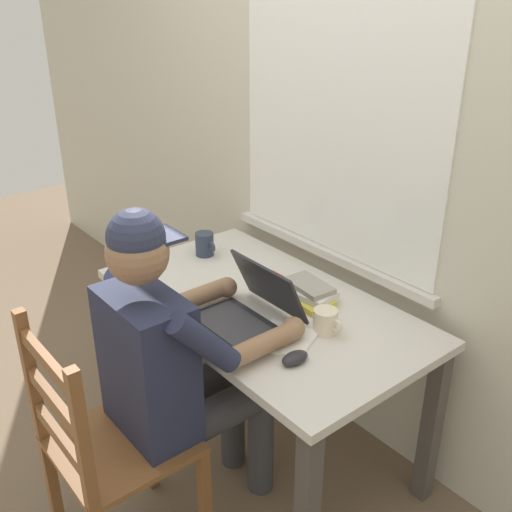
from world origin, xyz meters
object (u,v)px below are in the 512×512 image
object	(u,v)px
seated_person	(176,360)
coffee_mug_white	(326,321)
laptop	(248,310)
computer_mouse	(295,358)
desk	(262,324)
coffee_mug_dark	(205,244)
book_stack_main	(309,293)
landscape_photo_print	(275,279)
wooden_chair	(106,449)

from	to	relation	value
seated_person	coffee_mug_white	world-z (taller)	seated_person
laptop	computer_mouse	world-z (taller)	laptop
desk	seated_person	xyz separation A→B (m)	(0.08, -0.44, 0.07)
coffee_mug_dark	book_stack_main	bearing A→B (deg)	6.53
desk	computer_mouse	xyz separation A→B (m)	(0.37, -0.17, 0.12)
seated_person	coffee_mug_dark	bearing A→B (deg)	137.99
book_stack_main	landscape_photo_print	size ratio (longest dim) A/B	1.66
computer_mouse	landscape_photo_print	world-z (taller)	computer_mouse
computer_mouse	book_stack_main	size ratio (longest dim) A/B	0.46
desk	laptop	size ratio (longest dim) A/B	3.97
coffee_mug_dark	book_stack_main	distance (m)	0.60
laptop	computer_mouse	distance (m)	0.29
laptop	computer_mouse	xyz separation A→B (m)	(0.29, -0.04, -0.03)
seated_person	laptop	bearing A→B (deg)	90.16
laptop	computer_mouse	bearing A→B (deg)	-6.98
desk	computer_mouse	bearing A→B (deg)	-24.55
desk	laptop	xyz separation A→B (m)	(0.08, -0.13, 0.15)
wooden_chair	coffee_mug_white	bearing A→B (deg)	73.80
coffee_mug_white	coffee_mug_dark	size ratio (longest dim) A/B	1.03
seated_person	computer_mouse	xyz separation A→B (m)	(0.29, 0.27, 0.04)
coffee_mug_dark	landscape_photo_print	bearing A→B (deg)	13.29
landscape_photo_print	seated_person	bearing A→B (deg)	-72.64
wooden_chair	book_stack_main	distance (m)	0.91
desk	wooden_chair	bearing A→B (deg)	-83.38
laptop	landscape_photo_print	size ratio (longest dim) A/B	2.54
computer_mouse	coffee_mug_white	bearing A→B (deg)	107.88
desk	seated_person	size ratio (longest dim) A/B	1.04
coffee_mug_dark	wooden_chair	bearing A→B (deg)	-54.26
wooden_chair	computer_mouse	world-z (taller)	wooden_chair
seated_person	coffee_mug_white	size ratio (longest dim) A/B	10.13
computer_mouse	coffee_mug_dark	world-z (taller)	coffee_mug_dark
wooden_chair	computer_mouse	xyz separation A→B (m)	(0.29, 0.55, 0.27)
seated_person	coffee_mug_white	xyz separation A→B (m)	(0.22, 0.48, 0.07)
seated_person	wooden_chair	world-z (taller)	seated_person
desk	coffee_mug_white	xyz separation A→B (m)	(0.30, 0.04, 0.14)
computer_mouse	coffee_mug_white	xyz separation A→B (m)	(-0.07, 0.21, 0.03)
desk	coffee_mug_white	world-z (taller)	coffee_mug_white
desk	landscape_photo_print	size ratio (longest dim) A/B	10.07
seated_person	coffee_mug_dark	xyz separation A→B (m)	(-0.57, 0.52, 0.08)
book_stack_main	landscape_photo_print	xyz separation A→B (m)	(-0.22, 0.02, -0.03)
laptop	coffee_mug_dark	bearing A→B (deg)	159.90
laptop	landscape_photo_print	xyz separation A→B (m)	(-0.20, 0.30, -0.05)
wooden_chair	coffee_mug_dark	world-z (taller)	wooden_chair
seated_person	laptop	xyz separation A→B (m)	(-0.00, 0.31, 0.08)
book_stack_main	coffee_mug_dark	bearing A→B (deg)	-173.47
landscape_photo_print	coffee_mug_dark	bearing A→B (deg)	-167.48
laptop	landscape_photo_print	distance (m)	0.36
seated_person	wooden_chair	size ratio (longest dim) A/B	1.32
computer_mouse	book_stack_main	xyz separation A→B (m)	(-0.26, 0.31, 0.02)
desk	landscape_photo_print	world-z (taller)	landscape_photo_print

